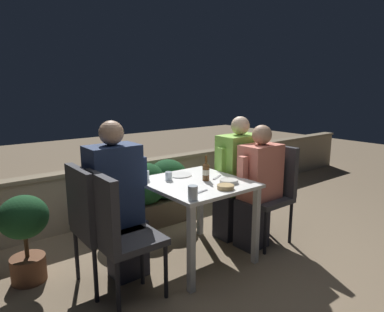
{
  "coord_description": "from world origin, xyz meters",
  "views": [
    {
      "loc": [
        -1.84,
        -2.27,
        1.56
      ],
      "look_at": [
        0.0,
        0.07,
        0.96
      ],
      "focal_mm": 32.0,
      "sensor_mm": 36.0,
      "label": 1
    }
  ],
  "objects": [
    {
      "name": "parapet_wall",
      "position": [
        0.0,
        1.37,
        0.34
      ],
      "size": [
        9.0,
        0.18,
        0.66
      ],
      "color": "gray",
      "rests_on": "ground_plane"
    },
    {
      "name": "person_navy_jumper",
      "position": [
        -0.7,
        0.13,
        0.66
      ],
      "size": [
        0.49,
        0.26,
        1.31
      ],
      "color": "#282833",
      "rests_on": "ground_plane"
    },
    {
      "name": "potted_plant",
      "position": [
        -1.31,
        0.55,
        0.45
      ],
      "size": [
        0.38,
        0.38,
        0.72
      ],
      "color": "brown",
      "rests_on": "ground_plane"
    },
    {
      "name": "chair_left_near",
      "position": [
        -0.86,
        -0.14,
        0.58
      ],
      "size": [
        0.45,
        0.45,
        0.98
      ],
      "color": "#333338",
      "rests_on": "ground_plane"
    },
    {
      "name": "glass_cup_0",
      "position": [
        -0.34,
        -0.38,
        0.79
      ],
      "size": [
        0.07,
        0.07,
        0.11
      ],
      "color": "silver",
      "rests_on": "dining_table"
    },
    {
      "name": "chair_left_far",
      "position": [
        -0.9,
        0.13,
        0.58
      ],
      "size": [
        0.45,
        0.45,
        0.98
      ],
      "color": "#333338",
      "rests_on": "ground_plane"
    },
    {
      "name": "dining_table",
      "position": [
        0.0,
        0.0,
        0.63
      ],
      "size": [
        0.83,
        0.88,
        0.74
      ],
      "color": "white",
      "rests_on": "ground_plane"
    },
    {
      "name": "bowl_1",
      "position": [
        0.19,
        -0.21,
        0.75
      ],
      "size": [
        0.16,
        0.16,
        0.03
      ],
      "color": "beige",
      "rests_on": "dining_table"
    },
    {
      "name": "person_green_blouse",
      "position": [
        0.66,
        0.15,
        0.63
      ],
      "size": [
        0.51,
        0.26,
        1.27
      ],
      "color": "#282833",
      "rests_on": "ground_plane"
    },
    {
      "name": "glass_cup_1",
      "position": [
        -0.17,
        0.19,
        0.77
      ],
      "size": [
        0.06,
        0.06,
        0.08
      ],
      "color": "silver",
      "rests_on": "dining_table"
    },
    {
      "name": "glass_cup_2",
      "position": [
        -0.34,
        0.31,
        0.78
      ],
      "size": [
        0.07,
        0.07,
        0.09
      ],
      "color": "silver",
      "rests_on": "dining_table"
    },
    {
      "name": "chair_right_far",
      "position": [
        0.87,
        0.15,
        0.58
      ],
      "size": [
        0.45,
        0.45,
        0.98
      ],
      "color": "#333338",
      "rests_on": "ground_plane"
    },
    {
      "name": "plate_0",
      "position": [
        0.01,
        0.26,
        0.74
      ],
      "size": [
        0.23,
        0.23,
        0.01
      ],
      "color": "white",
      "rests_on": "dining_table"
    },
    {
      "name": "fork_1",
      "position": [
        0.23,
        -0.02,
        0.74
      ],
      "size": [
        0.16,
        0.09,
        0.01
      ],
      "color": "silver",
      "rests_on": "dining_table"
    },
    {
      "name": "person_coral_top",
      "position": [
        0.65,
        -0.15,
        0.61
      ],
      "size": [
        0.48,
        0.26,
        1.21
      ],
      "color": "#282833",
      "rests_on": "ground_plane"
    },
    {
      "name": "chair_right_near",
      "position": [
        0.86,
        -0.15,
        0.58
      ],
      "size": [
        0.45,
        0.45,
        0.98
      ],
      "color": "#333338",
      "rests_on": "ground_plane"
    },
    {
      "name": "bowl_0",
      "position": [
        0.04,
        -0.32,
        0.76
      ],
      "size": [
        0.14,
        0.14,
        0.04
      ],
      "color": "tan",
      "rests_on": "dining_table"
    },
    {
      "name": "planter_hedge",
      "position": [
        0.02,
        0.95,
        0.4
      ],
      "size": [
        1.11,
        0.47,
        0.73
      ],
      "color": "brown",
      "rests_on": "ground_plane"
    },
    {
      "name": "beer_bottle",
      "position": [
        0.09,
        -0.02,
        0.82
      ],
      "size": [
        0.06,
        0.06,
        0.22
      ],
      "color": "brown",
      "rests_on": "dining_table"
    },
    {
      "name": "fork_0",
      "position": [
        -0.18,
        -0.27,
        0.74
      ],
      "size": [
        0.17,
        0.05,
        0.01
      ],
      "color": "silver",
      "rests_on": "dining_table"
    },
    {
      "name": "ground_plane",
      "position": [
        0.0,
        0.0,
        0.0
      ],
      "size": [
        16.0,
        16.0,
        0.0
      ],
      "primitive_type": "plane",
      "color": "#847056"
    }
  ]
}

